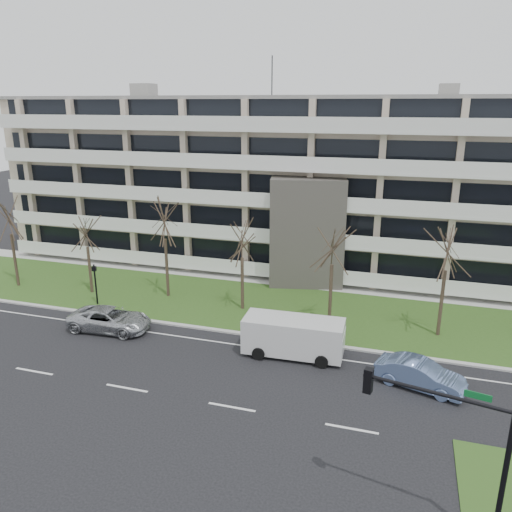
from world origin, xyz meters
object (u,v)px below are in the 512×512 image
(blue_sedan, at_px, (420,374))
(white_van, at_px, (295,334))
(traffic_signal, at_px, (454,442))
(pedestrian_signal, at_px, (95,279))
(silver_pickup, at_px, (110,319))

(blue_sedan, bearing_deg, white_van, 94.00)
(traffic_signal, xyz_separation_m, pedestrian_signal, (-24.05, 14.60, -1.73))
(white_van, bearing_deg, silver_pickup, 178.84)
(blue_sedan, xyz_separation_m, pedestrian_signal, (-23.32, 4.94, 1.27))
(silver_pickup, bearing_deg, traffic_signal, -121.09)
(blue_sedan, xyz_separation_m, white_van, (-7.23, 1.57, 0.63))
(silver_pickup, bearing_deg, pedestrian_signal, 40.88)
(traffic_signal, bearing_deg, blue_sedan, 105.96)
(silver_pickup, distance_m, traffic_signal, 23.58)
(white_van, bearing_deg, traffic_signal, -56.69)
(blue_sedan, height_order, traffic_signal, traffic_signal)
(traffic_signal, height_order, pedestrian_signal, traffic_signal)
(blue_sedan, bearing_deg, silver_pickup, 102.27)
(blue_sedan, bearing_deg, traffic_signal, -159.47)
(silver_pickup, bearing_deg, white_van, -92.07)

